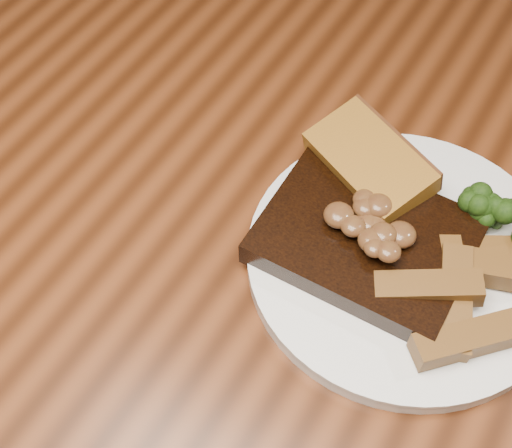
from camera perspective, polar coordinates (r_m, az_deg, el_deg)
The scene contains 9 objects.
dining_table at distance 0.71m, azimuth 0.27°, elevation -6.36°, with size 1.60×0.90×0.75m.
chair_far at distance 1.29m, azimuth 9.22°, elevation 16.59°, with size 0.44×0.44×0.89m.
plate at distance 0.63m, azimuth 11.75°, elevation -2.76°, with size 0.27×0.27×0.01m, color silver.
steak at distance 0.62m, azimuth 8.77°, elevation -1.25°, with size 0.17×0.13×0.03m, color black.
steak_bone at distance 0.59m, azimuth 6.16°, elevation -5.66°, with size 0.14×0.01×0.02m, color beige.
mushroom_pile at distance 0.60m, azimuth 9.29°, elevation 0.45°, with size 0.07×0.07×0.03m, color #513519, non-canonical shape.
garlic_bread at distance 0.66m, azimuth 8.84°, elevation 3.81°, with size 0.11×0.06×0.02m, color #915D1A.
potato_wedges at distance 0.61m, azimuth 15.68°, elevation -5.13°, with size 0.12×0.12×0.02m, color brown, non-canonical shape.
broccoli_cluster at distance 0.65m, azimuth 18.83°, elevation 0.81°, with size 0.06×0.06×0.04m, color #1F390C, non-canonical shape.
Camera 1 is at (0.17, -0.29, 1.29)m, focal length 50.00 mm.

